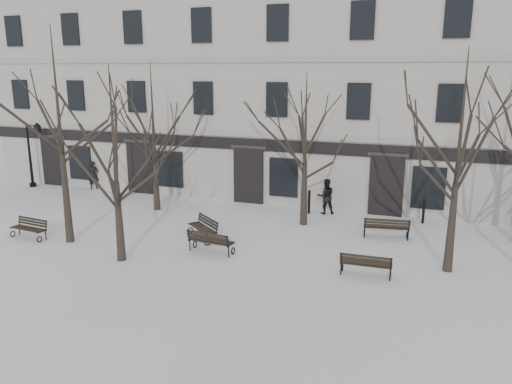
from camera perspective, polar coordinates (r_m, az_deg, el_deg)
The scene contains 17 objects.
ground at distance 18.14m, azimuth 0.89°, elevation -8.35°, with size 100.00×100.00×0.00m, color white.
building at distance 29.41m, azimuth 9.14°, elevation 11.08°, with size 40.40×10.20×11.40m.
tree_0 at distance 20.84m, azimuth -21.69°, elevation 8.67°, with size 5.96×5.96×8.51m.
tree_1 at distance 18.17m, azimuth -15.96°, elevation 5.55°, with size 4.93×4.93×7.04m.
tree_2 at distance 17.74m, azimuth 22.32°, elevation 5.90°, with size 5.28×5.28×7.55m.
tree_4 at distance 24.75m, azimuth -11.71°, elevation 8.21°, with size 5.09×5.09×7.27m.
tree_5 at distance 21.93m, azimuth 5.69°, elevation 6.96°, with size 4.76×4.76×6.80m.
bench_0 at distance 22.83m, azimuth -24.46°, elevation -3.73°, with size 1.70×0.78×0.83m.
bench_1 at distance 19.18m, azimuth -5.25°, elevation -5.59°, with size 1.84×0.82×0.90m.
bench_2 at distance 17.41m, azimuth 12.45°, elevation -8.01°, with size 1.74×0.67×0.87m.
bench_3 at distance 20.83m, azimuth -5.98°, elevation -4.02°, with size 1.77×1.62×0.90m.
bench_4 at distance 21.39m, azimuth 14.68°, elevation -3.89°, with size 1.91×0.92×0.93m.
lamp_post at distance 32.24m, azimuth -24.15°, elevation 4.40°, with size 1.21×0.45×3.86m.
bollard_a at distance 24.36m, azimuth 6.09°, elevation -1.01°, with size 0.15×0.15×1.19m.
bollard_b at distance 23.96m, azimuth 18.60°, elevation -2.03°, with size 0.14×0.14×1.12m.
pedestrian_a at distance 30.83m, azimuth -17.98°, elevation 0.32°, with size 0.61×0.40×1.66m, color black.
pedestrian_b at distance 24.61m, azimuth 7.92°, elevation -2.46°, with size 0.85×0.66×1.74m, color black.
Camera 1 is at (5.32, -15.93, 6.86)m, focal length 35.00 mm.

